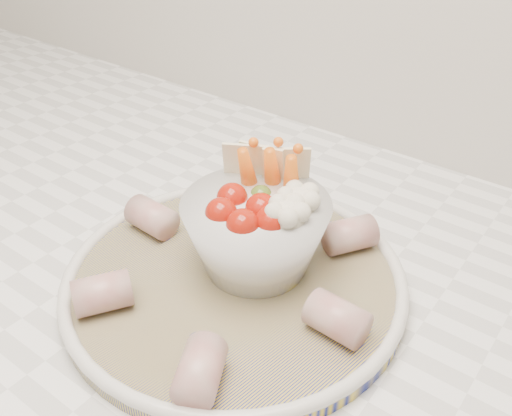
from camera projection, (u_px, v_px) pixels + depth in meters
The scene contains 3 objects.
serving_platter at pixel (235, 279), 0.52m from camera, with size 0.36×0.36×0.02m.
veggie_bowl at pixel (258, 229), 0.51m from camera, with size 0.13×0.13×0.11m.
cured_meat_rolls at pixel (234, 262), 0.51m from camera, with size 0.27×0.28×0.03m.
Camera 1 is at (0.26, 1.11, 1.28)m, focal length 40.00 mm.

